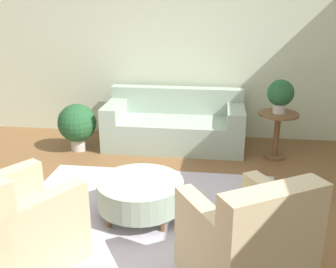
# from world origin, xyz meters

# --- Properties ---
(ground_plane) EXTENTS (16.00, 16.00, 0.00)m
(ground_plane) POSITION_xyz_m (0.00, 0.00, 0.00)
(ground_plane) COLOR brown
(wall_back) EXTENTS (9.36, 0.12, 2.80)m
(wall_back) POSITION_xyz_m (0.00, 2.74, 1.40)
(wall_back) COLOR beige
(wall_back) RESTS_ON ground_plane
(rug) EXTENTS (2.76, 2.47, 0.01)m
(rug) POSITION_xyz_m (0.00, 0.00, 0.01)
(rug) COLOR #BCB2C1
(rug) RESTS_ON ground_plane
(couch) EXTENTS (2.01, 0.89, 0.82)m
(couch) POSITION_xyz_m (0.03, 2.18, 0.30)
(couch) COLOR #9EB29E
(couch) RESTS_ON ground_plane
(armchair_left) EXTENTS (1.08, 1.10, 0.94)m
(armchair_left) POSITION_xyz_m (-0.92, -0.77, 0.37)
(armchair_left) COLOR #C6B289
(armchair_left) RESTS_ON rug
(armchair_right) EXTENTS (1.08, 1.10, 0.94)m
(armchair_right) POSITION_xyz_m (0.92, -0.77, 0.37)
(armchair_right) COLOR #C6B289
(armchair_right) RESTS_ON rug
(ottoman_table) EXTENTS (0.87, 0.87, 0.38)m
(ottoman_table) POSITION_xyz_m (-0.07, 0.14, 0.26)
(ottoman_table) COLOR #9EB29E
(ottoman_table) RESTS_ON rug
(side_table) EXTENTS (0.54, 0.54, 0.64)m
(side_table) POSITION_xyz_m (1.47, 1.89, 0.44)
(side_table) COLOR brown
(side_table) RESTS_ON ground_plane
(potted_plant_on_side_table) EXTENTS (0.35, 0.35, 0.45)m
(potted_plant_on_side_table) POSITION_xyz_m (1.47, 1.89, 0.90)
(potted_plant_on_side_table) COLOR beige
(potted_plant_on_side_table) RESTS_ON side_table
(potted_plant_floor) EXTENTS (0.55, 0.55, 0.68)m
(potted_plant_floor) POSITION_xyz_m (-1.33, 1.81, 0.39)
(potted_plant_floor) COLOR beige
(potted_plant_floor) RESTS_ON ground_plane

